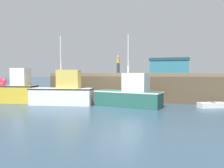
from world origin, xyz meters
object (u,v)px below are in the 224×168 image
object	(u,v)px
fishing_boat_near_right	(63,92)
fishing_boat_mid	(130,94)
fishing_boat_near_left	(16,89)
dockworker	(118,64)
mooring_buoy_foreground	(59,98)
rowboat	(212,105)

from	to	relation	value
fishing_boat_near_right	fishing_boat_mid	xyz separation A→B (m)	(4.38, 0.44, -0.05)
fishing_boat_near_left	dockworker	size ratio (longest dim) A/B	1.73
fishing_boat_near_left	mooring_buoy_foreground	xyz separation A→B (m)	(3.12, 0.40, -0.61)
fishing_boat_mid	rowboat	bearing A→B (deg)	12.17
fishing_boat_mid	rowboat	world-z (taller)	fishing_boat_mid
fishing_boat_near_right	mooring_buoy_foreground	xyz separation A→B (m)	(-0.54, 0.36, -0.46)
rowboat	dockworker	size ratio (longest dim) A/B	1.02
fishing_boat_near_left	dockworker	bearing A→B (deg)	58.77
fishing_boat_mid	dockworker	xyz separation A→B (m)	(-2.90, 8.01, 2.18)
fishing_boat_near_left	dockworker	world-z (taller)	dockworker
fishing_boat_near_right	rowboat	bearing A→B (deg)	9.11
mooring_buoy_foreground	rowboat	bearing A→B (deg)	6.52
fishing_boat_mid	dockworker	size ratio (longest dim) A/B	2.58
dockworker	mooring_buoy_foreground	size ratio (longest dim) A/B	2.19
fishing_boat_near_left	rowboat	xyz separation A→B (m)	(12.86, 1.51, -0.81)
fishing_boat_near_left	fishing_boat_mid	size ratio (longest dim) A/B	0.67
fishing_boat_near_right	fishing_boat_mid	size ratio (longest dim) A/B	1.00
fishing_boat_near_right	fishing_boat_near_left	bearing A→B (deg)	-179.43
fishing_boat_mid	fishing_boat_near_right	bearing A→B (deg)	-174.32
fishing_boat_near_left	dockworker	xyz separation A→B (m)	(5.14, 8.48, 1.98)
fishing_boat_near_right	mooring_buoy_foreground	world-z (taller)	fishing_boat_near_right
rowboat	mooring_buoy_foreground	world-z (taller)	mooring_buoy_foreground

